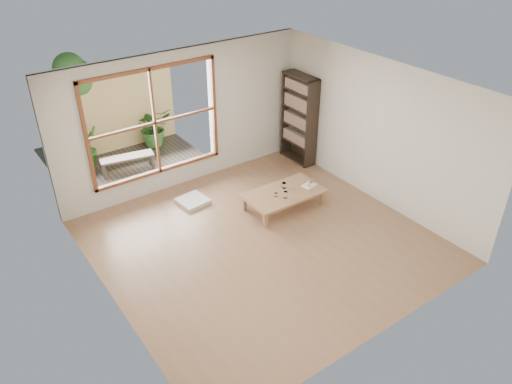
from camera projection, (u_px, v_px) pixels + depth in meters
ground at (262, 241)px, 8.19m from camera, size 5.00×5.00×0.00m
low_table at (284, 194)px, 8.93m from camera, size 1.42×0.82×0.31m
floor_cushion at (193, 201)px, 9.17m from camera, size 0.55×0.55×0.07m
bookshelf at (299, 119)px, 10.19m from camera, size 0.30×0.83×1.84m
glass_tall at (286, 195)px, 8.72m from camera, size 0.07×0.07×0.13m
glass_mid at (284, 186)px, 9.01m from camera, size 0.07×0.07×0.10m
glass_short at (284, 185)px, 9.03m from camera, size 0.07×0.07×0.10m
glass_small at (276, 195)px, 8.76m from camera, size 0.06×0.06×0.07m
food_tray at (310, 184)px, 9.11m from camera, size 0.29×0.23×0.08m
deck at (138, 167)px, 10.36m from camera, size 2.80×2.00×0.05m
garden_bench at (127, 159)px, 10.02m from camera, size 1.10×0.50×0.33m
bamboo_fence at (113, 112)px, 10.59m from camera, size 2.80×0.06×1.80m
shrub_right at (154, 127)px, 10.99m from camera, size 0.79×0.69×0.87m
shrub_left at (88, 148)px, 10.07m from camera, size 0.60×0.54×0.90m
garden_tree at (70, 81)px, 10.08m from camera, size 1.04×0.85×2.22m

